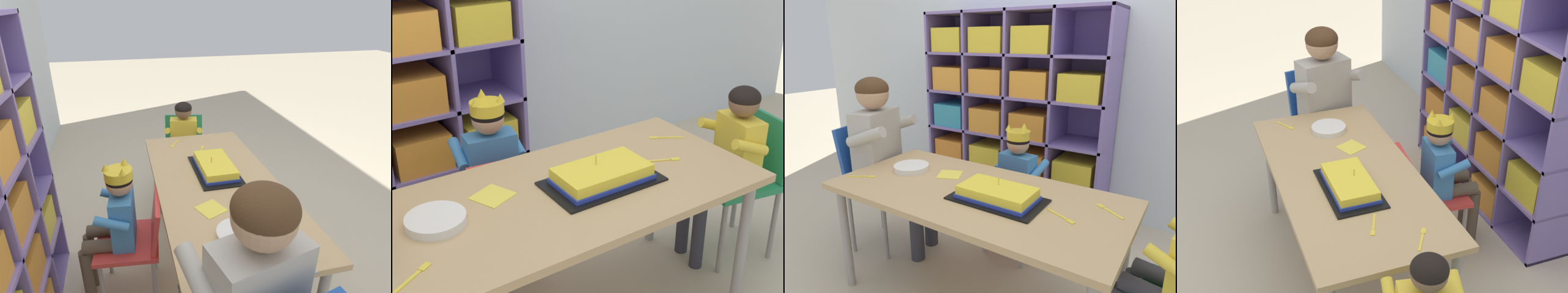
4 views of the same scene
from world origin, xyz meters
TOP-DOWN VIEW (x-y plane):
  - classroom_back_wall at (0.00, 1.35)m, footprint 5.75×0.10m
  - storage_cubby_shelf at (-0.43, 1.10)m, footprint 1.42×0.38m
  - activity_table at (0.00, 0.00)m, footprint 1.40×0.67m
  - classroom_chair_blue at (-0.05, 0.46)m, footprint 0.37×0.38m
  - child_with_crown at (-0.04, 0.57)m, footprint 0.31×0.31m
  - classroom_chair_adult_side at (-0.87, 0.11)m, footprint 0.40×0.44m
  - adult_helper_seated at (-0.75, 0.14)m, footprint 0.47×0.45m
  - birthday_cake_on_tray at (0.14, -0.03)m, footprint 0.41×0.24m
  - paper_plate_stack at (-0.45, 0.04)m, footprint 0.19×0.19m
  - paper_napkin_square at (-0.23, 0.10)m, footprint 0.16×0.16m
  - fork_near_child_seat at (-0.59, -0.17)m, footprint 0.13×0.09m
  - fork_scattered_mid_table at (0.43, -0.02)m, footprint 0.14×0.07m
  - fork_at_table_front_edge at (0.57, 0.14)m, footprint 0.13×0.09m

SIDE VIEW (x-z plane):
  - classroom_chair_blue at x=-0.05m, z-range 0.06..0.67m
  - classroom_chair_adult_side at x=-0.87m, z-range 0.10..0.90m
  - child_with_crown at x=-0.04m, z-range 0.10..0.92m
  - activity_table at x=0.00m, z-range 0.25..0.87m
  - paper_napkin_square at x=-0.23m, z-range 0.61..0.62m
  - fork_near_child_seat at x=-0.59m, z-range 0.61..0.62m
  - fork_scattered_mid_table at x=0.43m, z-range 0.61..0.62m
  - fork_at_table_front_edge at x=0.57m, z-range 0.61..0.62m
  - paper_plate_stack at x=-0.45m, z-range 0.61..0.64m
  - birthday_cake_on_tray at x=0.14m, z-range 0.59..0.69m
  - adult_helper_seated at x=-0.75m, z-range 0.14..1.23m
  - storage_cubby_shelf at x=-0.43m, z-range -0.01..1.50m
  - classroom_back_wall at x=0.00m, z-range 0.00..2.98m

